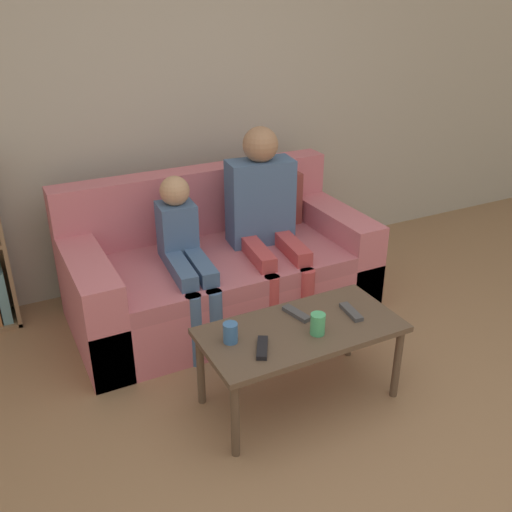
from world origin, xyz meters
TOP-DOWN VIEW (x-y plane):
  - ground_plane at (0.00, 0.00)m, footprint 22.00×22.00m
  - wall_back at (0.00, 2.42)m, footprint 12.00×0.06m
  - couch at (0.06, 1.74)m, footprint 1.87×0.94m
  - coffee_table at (0.05, 0.72)m, footprint 1.00×0.49m
  - person_adult at (0.34, 1.66)m, footprint 0.44×0.68m
  - person_child at (-0.22, 1.59)m, footprint 0.26×0.65m
  - cup_near at (0.10, 0.64)m, footprint 0.07×0.07m
  - cup_far at (-0.31, 0.77)m, footprint 0.07×0.07m
  - tv_remote_0 at (0.09, 0.83)m, footprint 0.08×0.18m
  - tv_remote_1 at (0.35, 0.72)m, footprint 0.07×0.17m
  - tv_remote_2 at (-0.20, 0.65)m, footprint 0.13×0.17m

SIDE VIEW (x-z plane):
  - ground_plane at x=0.00m, z-range 0.00..0.00m
  - couch at x=0.06m, z-range -0.15..0.73m
  - coffee_table at x=0.05m, z-range 0.17..0.61m
  - tv_remote_0 at x=0.09m, z-range 0.44..0.46m
  - tv_remote_1 at x=0.35m, z-range 0.44..0.46m
  - tv_remote_2 at x=-0.20m, z-range 0.44..0.46m
  - cup_far at x=-0.31m, z-range 0.44..0.54m
  - cup_near at x=0.10m, z-range 0.44..0.55m
  - person_child at x=-0.22m, z-range 0.07..1.02m
  - person_adult at x=0.34m, z-range 0.10..1.28m
  - wall_back at x=0.00m, z-range 0.00..2.60m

